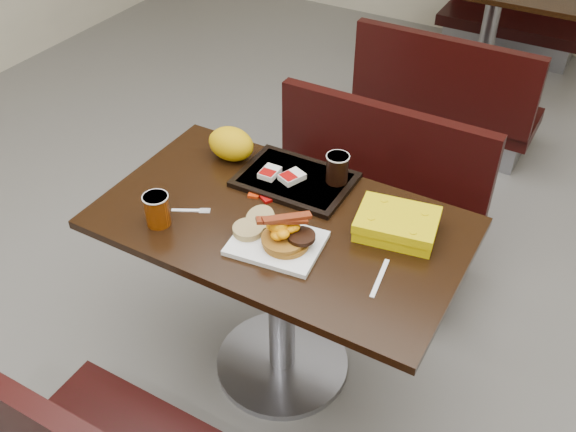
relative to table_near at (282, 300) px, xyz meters
The scene contains 24 objects.
floor 0.38m from the table_near, ahead, with size 6.00×7.00×0.01m, color slate.
table_near is the anchor object (origin of this frame).
bench_near_n 0.70m from the table_near, 90.00° to the left, with size 1.00×0.46×0.72m, color black, non-canonical shape.
table_far 2.60m from the table_near, 90.00° to the left, with size 1.20×0.70×0.75m, color black, non-canonical shape.
bench_far_s 1.90m from the table_near, 90.00° to the left, with size 1.00×0.46×0.72m, color black, non-canonical shape.
bench_far_n 3.30m from the table_near, 90.00° to the left, with size 1.00×0.46×0.72m, color black, non-canonical shape.
platter 0.40m from the table_near, 66.06° to the right, with size 0.28×0.22×0.02m, color white.
pancake_stack 0.43m from the table_near, 53.45° to the right, with size 0.14×0.14×0.03m, color #9E601A.
sausage_patty 0.46m from the table_near, 36.44° to the right, with size 0.09×0.09×0.01m, color black.
scrambled_eggs 0.46m from the table_near, 62.63° to the right, with size 0.10×0.08×0.05m, color #FFA105.
bacon_strips 0.50m from the table_near, 58.32° to the right, with size 0.16×0.07×0.01m, color #430B04, non-canonical shape.
muffin_bottom 0.42m from the table_near, 111.77° to the right, with size 0.10×0.10×0.02m, color tan.
muffin_top 0.42m from the table_near, 117.12° to the right, with size 0.09×0.09×0.02m, color tan.
coffee_cup_near 0.58m from the table_near, 147.77° to the right, with size 0.08×0.08×0.11m, color #9C3E05.
fork 0.50m from the table_near, 158.78° to the right, with size 0.13×0.02×0.00m, color white, non-canonical shape.
knife 0.55m from the table_near, 13.33° to the right, with size 0.17×0.01×0.00m, color white.
condiment_syrup 0.41m from the table_near, 156.16° to the left, with size 0.04×0.03×0.01m, color #B02707.
condiment_ketchup 0.40m from the table_near, 144.63° to the left, with size 0.04×0.03×0.01m, color #8C0504.
tray 0.44m from the table_near, 106.68° to the left, with size 0.39×0.28×0.02m, color black.
hashbrown_sleeve_left 0.46m from the table_near, 129.96° to the left, with size 0.06×0.08×0.02m, color silver.
hashbrown_sleeve_right 0.45m from the table_near, 109.07° to the left, with size 0.06×0.08×0.02m, color silver.
coffee_cup_far 0.52m from the table_near, 74.40° to the left, with size 0.08×0.08×0.10m, color black.
clamshell 0.55m from the table_near, 19.79° to the left, with size 0.25×0.19×0.07m, color #D7BD03.
paper_bag 0.60m from the table_near, 146.64° to the left, with size 0.18×0.13×0.12m, color #CBA206.
Camera 1 is at (0.83, -1.42, 2.10)m, focal length 40.58 mm.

